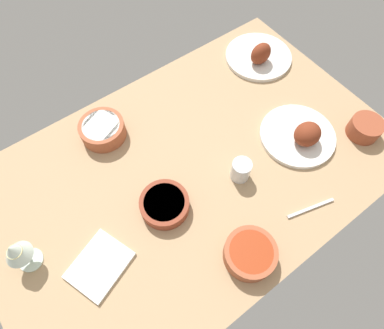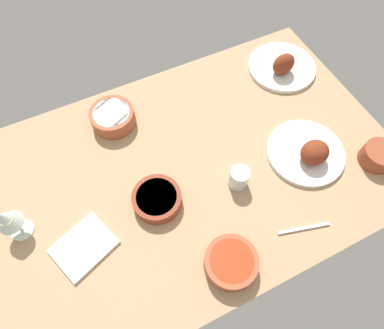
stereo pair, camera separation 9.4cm
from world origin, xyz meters
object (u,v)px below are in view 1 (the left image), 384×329
(plate_center_main, at_px, (301,135))
(bowl_cream, at_px, (103,130))
(plate_far_side, at_px, (259,56))
(water_tumbler, at_px, (241,170))
(wine_glass, at_px, (16,252))
(bowl_pasta, at_px, (365,128))
(bowl_soup, at_px, (165,204))
(bowl_sauce, at_px, (250,253))
(folded_napkin, at_px, (100,265))
(fork_loose, at_px, (311,208))

(plate_center_main, bearing_deg, bowl_cream, 142.33)
(plate_far_side, height_order, water_tumbler, plate_far_side)
(wine_glass, distance_m, water_tumbler, 0.69)
(bowl_pasta, bearing_deg, bowl_soup, 166.01)
(bowl_sauce, bearing_deg, plate_center_main, 26.25)
(bowl_sauce, height_order, folded_napkin, bowl_sauce)
(bowl_cream, relative_size, fork_loose, 0.95)
(folded_napkin, bearing_deg, wine_glass, 139.49)
(bowl_pasta, height_order, bowl_sauce, bowl_pasta)
(wine_glass, xyz_separation_m, fork_loose, (0.78, -0.37, -0.10))
(bowl_pasta, height_order, folded_napkin, bowl_pasta)
(water_tumbler, bearing_deg, wine_glass, 167.62)
(bowl_soup, xyz_separation_m, bowl_cream, (-0.02, 0.36, 0.01))
(plate_far_side, relative_size, plate_center_main, 1.02)
(bowl_soup, xyz_separation_m, bowl_pasta, (0.73, -0.18, 0.01))
(bowl_soup, distance_m, folded_napkin, 0.26)
(fork_loose, bearing_deg, water_tumbler, 130.32)
(plate_far_side, distance_m, folded_napkin, 1.00)
(plate_far_side, xyz_separation_m, water_tumbler, (-0.41, -0.37, 0.02))
(plate_center_main, distance_m, folded_napkin, 0.79)
(bowl_soup, height_order, fork_loose, bowl_soup)
(bowl_soup, relative_size, folded_napkin, 0.93)
(bowl_cream, height_order, folded_napkin, bowl_cream)
(water_tumbler, bearing_deg, bowl_sauce, -124.44)
(plate_far_side, distance_m, wine_glass, 1.11)
(plate_far_side, bearing_deg, plate_center_main, -110.83)
(bowl_cream, xyz_separation_m, fork_loose, (0.39, -0.64, -0.03))
(water_tumbler, bearing_deg, plate_far_side, 41.59)
(plate_far_side, distance_m, bowl_sauce, 0.81)
(bowl_sauce, bearing_deg, water_tumbler, 55.56)
(bowl_pasta, height_order, water_tumbler, water_tumbler)
(bowl_soup, xyz_separation_m, bowl_sauce, (0.11, -0.27, 0.01))
(plate_center_main, xyz_separation_m, fork_loose, (-0.16, -0.21, -0.02))
(bowl_sauce, bearing_deg, bowl_pasta, 8.43)
(bowl_pasta, distance_m, wine_glass, 1.18)
(bowl_sauce, xyz_separation_m, wine_glass, (-0.52, 0.37, 0.07))
(bowl_sauce, relative_size, water_tumbler, 1.95)
(plate_far_side, xyz_separation_m, bowl_sauce, (-0.56, -0.59, 0.01))
(water_tumbler, bearing_deg, plate_center_main, -2.98)
(plate_center_main, bearing_deg, bowl_sauce, -153.75)
(plate_far_side, xyz_separation_m, bowl_soup, (-0.68, -0.31, 0.00))
(bowl_soup, relative_size, water_tumbler, 1.98)
(plate_center_main, relative_size, fork_loose, 1.61)
(plate_far_side, height_order, folded_napkin, plate_far_side)
(plate_far_side, bearing_deg, bowl_soup, -155.26)
(bowl_pasta, bearing_deg, bowl_cream, 144.27)
(plate_center_main, height_order, bowl_soup, plate_center_main)
(bowl_soup, distance_m, bowl_cream, 0.36)
(bowl_soup, bearing_deg, folded_napkin, -171.42)
(water_tumbler, bearing_deg, fork_loose, -64.69)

